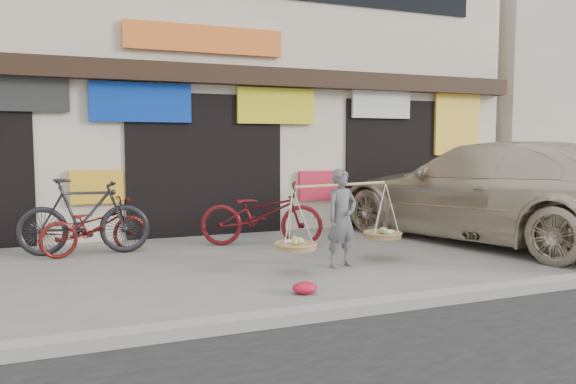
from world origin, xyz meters
name	(u,v)px	position (x,y,z in m)	size (l,w,h in m)	color
ground	(270,274)	(0.00, 0.00, 0.00)	(70.00, 70.00, 0.00)	gray
kerb	(337,311)	(0.00, -2.00, 0.06)	(70.00, 0.25, 0.12)	gray
shophouse_block	(175,72)	(0.00, 6.42, 3.45)	(14.00, 6.32, 7.00)	beige
neighbor_east	(574,100)	(13.50, 7.00, 3.20)	(12.00, 7.00, 6.40)	#B9AE99
street_vendor	(342,223)	(1.12, 0.05, 0.64)	(2.13, 0.91, 1.41)	#5E5D62
bike_0	(95,226)	(-2.10, 2.31, 0.45)	(0.60, 1.71, 0.90)	#54120E
bike_1	(84,217)	(-2.27, 2.37, 0.61)	(0.57, 2.03, 1.22)	#232327
bike_2	(261,214)	(0.60, 2.03, 0.55)	(0.74, 2.11, 1.11)	#5C0F14
suv	(490,192)	(4.58, 0.93, 0.90)	(4.08, 6.65, 1.80)	beige
red_bag	(305,288)	(0.05, -1.08, 0.07)	(0.31, 0.25, 0.14)	red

